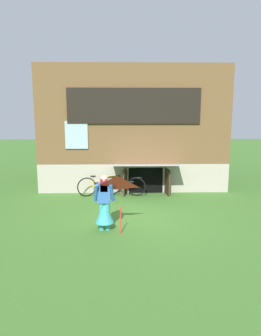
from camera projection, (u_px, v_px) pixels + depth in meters
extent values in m
plane|color=#3D6B28|center=(137.00, 217.00, 9.68)|extent=(60.00, 60.00, 0.00)
cube|color=#ADA393|center=(132.00, 167.00, 15.18)|extent=(7.86, 5.40, 1.20)
cube|color=brown|center=(132.00, 115.00, 14.73)|extent=(7.86, 5.40, 3.98)
cube|color=black|center=(134.00, 106.00, 11.97)|extent=(5.26, 0.08, 1.38)
cube|color=#9EB7C6|center=(134.00, 106.00, 11.99)|extent=(5.10, 0.04, 1.26)
cube|color=#9EB7C6|center=(77.00, 135.00, 12.13)|extent=(0.90, 0.06, 1.10)
cube|color=black|center=(146.00, 180.00, 12.54)|extent=(1.40, 0.03, 1.05)
cube|color=#3D2B1E|center=(125.00, 182.00, 12.24)|extent=(0.19, 0.70, 1.05)
cube|color=#3D2B1E|center=(167.00, 182.00, 12.28)|extent=(0.15, 0.70, 1.05)
cube|color=#999EA8|center=(147.00, 165.00, 11.88)|extent=(2.68, 1.09, 0.18)
cylinder|color=teal|center=(102.00, 216.00, 8.53)|extent=(0.14, 0.14, 0.79)
cylinder|color=teal|center=(107.00, 216.00, 8.54)|extent=(0.14, 0.14, 0.79)
cone|color=teal|center=(105.00, 212.00, 8.52)|extent=(0.52, 0.52, 0.59)
cube|color=#3366B7|center=(104.00, 193.00, 8.42)|extent=(0.34, 0.20, 0.56)
cylinder|color=#3366B7|center=(96.00, 193.00, 8.31)|extent=(0.17, 0.32, 0.52)
cylinder|color=#3366B7|center=(112.00, 193.00, 8.32)|extent=(0.17, 0.32, 0.52)
cube|color=maroon|center=(104.00, 185.00, 8.32)|extent=(0.20, 0.08, 0.36)
sphere|color=#D8AD8E|center=(104.00, 179.00, 8.35)|extent=(0.21, 0.21, 0.21)
pyramid|color=red|center=(117.00, 191.00, 7.82)|extent=(0.96, 0.76, 0.55)
cylinder|color=beige|center=(117.00, 199.00, 8.20)|extent=(0.01, 0.64, 0.47)
cylinder|color=red|center=(121.00, 220.00, 8.25)|extent=(0.03, 0.03, 0.77)
torus|color=black|center=(136.00, 187.00, 12.10)|extent=(0.74, 0.18, 0.75)
torus|color=black|center=(111.00, 186.00, 12.26)|extent=(0.74, 0.18, 0.75)
cylinder|color=black|center=(124.00, 181.00, 12.14)|extent=(0.76, 0.17, 0.04)
cylinder|color=black|center=(124.00, 184.00, 12.17)|extent=(0.83, 0.18, 0.30)
cylinder|color=black|center=(118.00, 181.00, 12.18)|extent=(0.04, 0.04, 0.42)
cube|color=black|center=(117.00, 176.00, 12.15)|extent=(0.20, 0.08, 0.05)
cylinder|color=black|center=(136.00, 178.00, 12.04)|extent=(0.44, 0.11, 0.03)
torus|color=black|center=(112.00, 185.00, 12.33)|extent=(0.74, 0.26, 0.76)
torus|color=black|center=(87.00, 187.00, 12.02)|extent=(0.74, 0.26, 0.76)
cylinder|color=gold|center=(100.00, 181.00, 12.14)|extent=(0.76, 0.26, 0.04)
cylinder|color=gold|center=(100.00, 184.00, 12.16)|extent=(0.83, 0.28, 0.31)
cylinder|color=gold|center=(93.00, 182.00, 12.06)|extent=(0.04, 0.04, 0.43)
cube|color=black|center=(93.00, 176.00, 12.02)|extent=(0.20, 0.08, 0.05)
cylinder|color=gold|center=(112.00, 176.00, 12.27)|extent=(0.43, 0.15, 0.03)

